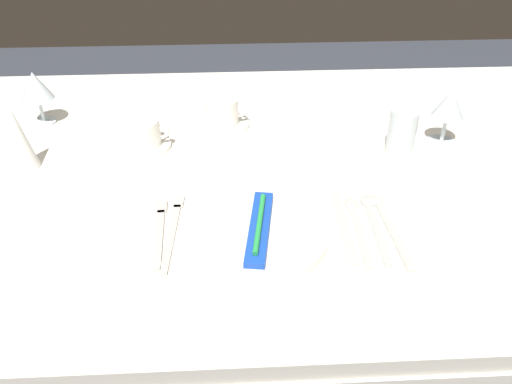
{
  "coord_description": "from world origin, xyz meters",
  "views": [
    {
      "loc": [
        -0.06,
        -1.01,
        1.36
      ],
      "look_at": [
        -0.01,
        -0.15,
        0.76
      ],
      "focal_mm": 36.55,
      "sensor_mm": 36.0,
      "label": 1
    }
  ],
  "objects_px": {
    "dinner_plate": "(259,234)",
    "coffee_cup_left": "(144,132)",
    "toothbrush_package": "(259,227)",
    "fork_outer": "(173,228)",
    "dinner_knife": "(344,227)",
    "drink_tumbler": "(402,132)",
    "wine_glass_centre": "(36,88)",
    "spoon_soup": "(357,222)",
    "fork_inner": "(160,230)",
    "coffee_cup_right": "(223,111)",
    "napkin_folded": "(19,138)",
    "spoon_dessert": "(373,219)",
    "spoon_tea": "(387,221)",
    "wine_glass_left": "(449,107)"
  },
  "relations": [
    {
      "from": "dinner_plate",
      "to": "coffee_cup_left",
      "type": "bearing_deg",
      "value": 125.79
    },
    {
      "from": "toothbrush_package",
      "to": "fork_outer",
      "type": "relative_size",
      "value": 0.92
    },
    {
      "from": "dinner_knife",
      "to": "drink_tumbler",
      "type": "xyz_separation_m",
      "value": [
        0.18,
        0.27,
        0.05
      ]
    },
    {
      "from": "wine_glass_centre",
      "to": "drink_tumbler",
      "type": "xyz_separation_m",
      "value": [
        0.87,
        -0.2,
        -0.04
      ]
    },
    {
      "from": "spoon_soup",
      "to": "dinner_knife",
      "type": "bearing_deg",
      "value": -153.42
    },
    {
      "from": "toothbrush_package",
      "to": "fork_inner",
      "type": "height_order",
      "value": "toothbrush_package"
    },
    {
      "from": "fork_inner",
      "to": "coffee_cup_left",
      "type": "xyz_separation_m",
      "value": [
        -0.06,
        0.32,
        0.04
      ]
    },
    {
      "from": "dinner_knife",
      "to": "coffee_cup_right",
      "type": "height_order",
      "value": "coffee_cup_right"
    },
    {
      "from": "wine_glass_centre",
      "to": "napkin_folded",
      "type": "bearing_deg",
      "value": -84.08
    },
    {
      "from": "coffee_cup_left",
      "to": "drink_tumbler",
      "type": "xyz_separation_m",
      "value": [
        0.6,
        -0.05,
        0.01
      ]
    },
    {
      "from": "spoon_soup",
      "to": "napkin_folded",
      "type": "distance_m",
      "value": 0.74
    },
    {
      "from": "fork_outer",
      "to": "spoon_dessert",
      "type": "xyz_separation_m",
      "value": [
        0.39,
        0.01,
        -0.0
      ]
    },
    {
      "from": "spoon_tea",
      "to": "wine_glass_centre",
      "type": "xyz_separation_m",
      "value": [
        -0.78,
        0.46,
        0.09
      ]
    },
    {
      "from": "fork_inner",
      "to": "dinner_knife",
      "type": "distance_m",
      "value": 0.35
    },
    {
      "from": "toothbrush_package",
      "to": "spoon_soup",
      "type": "xyz_separation_m",
      "value": [
        0.19,
        0.03,
        -0.02
      ]
    },
    {
      "from": "spoon_soup",
      "to": "drink_tumbler",
      "type": "bearing_deg",
      "value": 59.41
    },
    {
      "from": "spoon_tea",
      "to": "wine_glass_centre",
      "type": "relative_size",
      "value": 1.67
    },
    {
      "from": "napkin_folded",
      "to": "fork_outer",
      "type": "bearing_deg",
      "value": -34.95
    },
    {
      "from": "toothbrush_package",
      "to": "fork_inner",
      "type": "distance_m",
      "value": 0.19
    },
    {
      "from": "wine_glass_left",
      "to": "fork_outer",
      "type": "bearing_deg",
      "value": -154.06
    },
    {
      "from": "spoon_tea",
      "to": "napkin_folded",
      "type": "height_order",
      "value": "napkin_folded"
    },
    {
      "from": "spoon_dessert",
      "to": "spoon_tea",
      "type": "xyz_separation_m",
      "value": [
        0.02,
        -0.01,
        0.0
      ]
    },
    {
      "from": "dinner_plate",
      "to": "spoon_dessert",
      "type": "xyz_separation_m",
      "value": [
        0.22,
        0.04,
        -0.01
      ]
    },
    {
      "from": "spoon_soup",
      "to": "wine_glass_centre",
      "type": "height_order",
      "value": "wine_glass_centre"
    },
    {
      "from": "fork_outer",
      "to": "drink_tumbler",
      "type": "distance_m",
      "value": 0.57
    },
    {
      "from": "fork_outer",
      "to": "napkin_folded",
      "type": "xyz_separation_m",
      "value": [
        -0.34,
        0.24,
        0.07
      ]
    },
    {
      "from": "wine_glass_left",
      "to": "napkin_folded",
      "type": "distance_m",
      "value": 0.97
    },
    {
      "from": "toothbrush_package",
      "to": "coffee_cup_right",
      "type": "distance_m",
      "value": 0.46
    },
    {
      "from": "dinner_plate",
      "to": "coffee_cup_left",
      "type": "distance_m",
      "value": 0.43
    },
    {
      "from": "dinner_plate",
      "to": "spoon_dessert",
      "type": "height_order",
      "value": "dinner_plate"
    },
    {
      "from": "coffee_cup_left",
      "to": "drink_tumbler",
      "type": "relative_size",
      "value": 0.96
    },
    {
      "from": "dinner_knife",
      "to": "wine_glass_left",
      "type": "distance_m",
      "value": 0.44
    },
    {
      "from": "dinner_plate",
      "to": "dinner_knife",
      "type": "height_order",
      "value": "dinner_plate"
    },
    {
      "from": "drink_tumbler",
      "to": "napkin_folded",
      "type": "height_order",
      "value": "napkin_folded"
    },
    {
      "from": "dinner_plate",
      "to": "napkin_folded",
      "type": "xyz_separation_m",
      "value": [
        -0.51,
        0.27,
        0.07
      ]
    },
    {
      "from": "drink_tumbler",
      "to": "coffee_cup_right",
      "type": "bearing_deg",
      "value": 159.22
    },
    {
      "from": "dinner_plate",
      "to": "wine_glass_centre",
      "type": "relative_size",
      "value": 1.86
    },
    {
      "from": "spoon_soup",
      "to": "spoon_dessert",
      "type": "xyz_separation_m",
      "value": [
        0.03,
        0.01,
        -0.0
      ]
    },
    {
      "from": "toothbrush_package",
      "to": "dinner_knife",
      "type": "distance_m",
      "value": 0.17
    },
    {
      "from": "spoon_dessert",
      "to": "napkin_folded",
      "type": "bearing_deg",
      "value": 162.28
    },
    {
      "from": "dinner_plate",
      "to": "napkin_folded",
      "type": "relative_size",
      "value": 1.71
    },
    {
      "from": "toothbrush_package",
      "to": "spoon_tea",
      "type": "relative_size",
      "value": 0.92
    },
    {
      "from": "spoon_dessert",
      "to": "wine_glass_centre",
      "type": "xyz_separation_m",
      "value": [
        -0.75,
        0.45,
        0.09
      ]
    },
    {
      "from": "fork_outer",
      "to": "napkin_folded",
      "type": "distance_m",
      "value": 0.43
    },
    {
      "from": "fork_outer",
      "to": "dinner_knife",
      "type": "distance_m",
      "value": 0.32
    },
    {
      "from": "fork_inner",
      "to": "coffee_cup_right",
      "type": "distance_m",
      "value": 0.44
    },
    {
      "from": "fork_inner",
      "to": "coffee_cup_right",
      "type": "xyz_separation_m",
      "value": [
        0.12,
        0.42,
        0.04
      ]
    },
    {
      "from": "fork_inner",
      "to": "coffee_cup_left",
      "type": "bearing_deg",
      "value": 101.47
    },
    {
      "from": "wine_glass_left",
      "to": "napkin_folded",
      "type": "relative_size",
      "value": 0.91
    },
    {
      "from": "wine_glass_left",
      "to": "drink_tumbler",
      "type": "relative_size",
      "value": 1.26
    }
  ]
}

